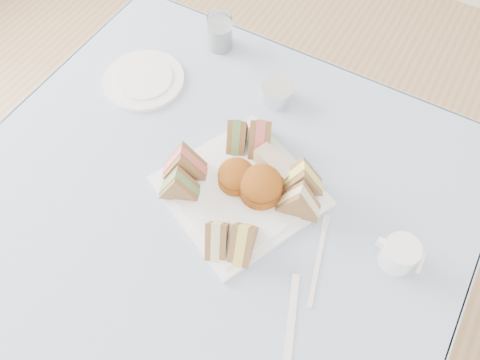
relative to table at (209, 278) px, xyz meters
The scene contains 21 objects.
floor 0.37m from the table, ahead, with size 4.00×4.00×0.00m, color #9E7751.
table is the anchor object (origin of this frame).
tablecloth 0.37m from the table, ahead, with size 1.02×1.02×0.01m, color silver.
serving_plate 0.39m from the table, 60.53° to the left, with size 0.28×0.28×0.01m, color white.
sandwich_fl_a 0.44m from the table, 138.17° to the left, with size 0.09×0.04×0.08m, color #946945, non-canonical shape.
sandwich_fl_b 0.43m from the table, 161.25° to the left, with size 0.08×0.04×0.07m, color #946945, non-canonical shape.
sandwich_fr_a 0.44m from the table, ahead, with size 0.09×0.04×0.08m, color #946945, non-canonical shape.
sandwich_fr_b 0.43m from the table, 27.82° to the right, with size 0.08×0.04×0.07m, color #946945, non-canonical shape.
sandwich_bl_a 0.46m from the table, 95.58° to the left, with size 0.08×0.04×0.07m, color #946945, non-canonical shape.
sandwich_bl_b 0.48m from the table, 82.20° to the left, with size 0.09×0.04×0.08m, color #946945, non-canonical shape.
sandwich_br_a 0.47m from the table, 31.84° to the left, with size 0.09×0.04×0.08m, color #946945, non-canonical shape.
sandwich_br_b 0.48m from the table, 45.08° to the left, with size 0.09×0.04×0.08m, color #946945, non-canonical shape.
scone_left 0.43m from the table, 71.95° to the left, with size 0.08×0.08×0.05m, color #A54012.
scone_right 0.44m from the table, 48.87° to the left, with size 0.09×0.09×0.06m, color #A54012.
pastry_slice 0.45m from the table, 61.54° to the left, with size 0.09×0.04×0.04m, color #DDB67C.
side_plate 0.54m from the table, 142.31° to the left, with size 0.19×0.19×0.01m, color white.
water_glass 0.63m from the table, 115.88° to the left, with size 0.06×0.06×0.09m, color white.
tea_strainer 0.52m from the table, 90.50° to the left, with size 0.07×0.07×0.04m, color silver.
knife 0.47m from the table, 20.59° to the right, with size 0.01×0.17×0.00m, color silver.
fork 0.45m from the table, ahead, with size 0.01×0.16×0.00m, color silver.
creamer_jug 0.56m from the table, 15.49° to the left, with size 0.07×0.07×0.06m, color white.
Camera 1 is at (0.28, -0.33, 1.57)m, focal length 35.00 mm.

